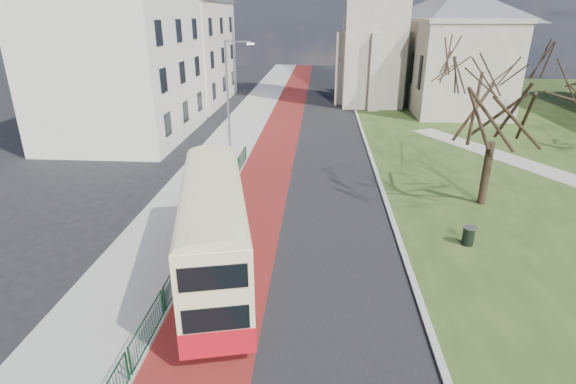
# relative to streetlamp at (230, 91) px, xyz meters

# --- Properties ---
(ground) EXTENTS (160.00, 160.00, 0.00)m
(ground) POSITION_rel_streetlamp_xyz_m (4.35, -18.00, -4.59)
(ground) COLOR black
(ground) RESTS_ON ground
(road_carriageway) EXTENTS (9.00, 120.00, 0.01)m
(road_carriageway) POSITION_rel_streetlamp_xyz_m (5.85, 2.00, -4.59)
(road_carriageway) COLOR black
(road_carriageway) RESTS_ON ground
(bus_lane) EXTENTS (3.40, 120.00, 0.01)m
(bus_lane) POSITION_rel_streetlamp_xyz_m (3.15, 2.00, -4.59)
(bus_lane) COLOR #591414
(bus_lane) RESTS_ON ground
(pavement_west) EXTENTS (4.00, 120.00, 0.12)m
(pavement_west) POSITION_rel_streetlamp_xyz_m (-0.65, 2.00, -4.53)
(pavement_west) COLOR gray
(pavement_west) RESTS_ON ground
(kerb_west) EXTENTS (0.25, 120.00, 0.13)m
(kerb_west) POSITION_rel_streetlamp_xyz_m (1.35, 2.00, -4.53)
(kerb_west) COLOR #999993
(kerb_west) RESTS_ON ground
(kerb_east) EXTENTS (0.25, 80.00, 0.13)m
(kerb_east) POSITION_rel_streetlamp_xyz_m (10.45, 4.00, -4.53)
(kerb_east) COLOR #999993
(kerb_east) RESTS_ON ground
(pedestrian_railing) EXTENTS (0.07, 24.00, 1.12)m
(pedestrian_railing) POSITION_rel_streetlamp_xyz_m (1.40, -14.00, -4.04)
(pedestrian_railing) COLOR #0C391C
(pedestrian_railing) RESTS_ON ground
(street_block_near) EXTENTS (10.30, 14.30, 13.00)m
(street_block_near) POSITION_rel_streetlamp_xyz_m (-9.65, 4.00, 1.92)
(street_block_near) COLOR silver
(street_block_near) RESTS_ON ground
(street_block_far) EXTENTS (10.30, 16.30, 11.50)m
(street_block_far) POSITION_rel_streetlamp_xyz_m (-9.65, 20.00, 1.17)
(street_block_far) COLOR beige
(street_block_far) RESTS_ON ground
(streetlamp) EXTENTS (2.13, 0.18, 8.00)m
(streetlamp) POSITION_rel_streetlamp_xyz_m (0.00, 0.00, 0.00)
(streetlamp) COLOR gray
(streetlamp) RESTS_ON pavement_west
(bus) EXTENTS (4.38, 9.97, 4.06)m
(bus) POSITION_rel_streetlamp_xyz_m (2.74, -17.72, -2.28)
(bus) COLOR #AC0F1B
(bus) RESTS_ON ground
(winter_tree_near) EXTENTS (7.57, 7.57, 9.00)m
(winter_tree_near) POSITION_rel_streetlamp_xyz_m (15.68, -9.12, 1.68)
(winter_tree_near) COLOR black
(winter_tree_near) RESTS_ON grass_green
(litter_bin) EXTENTS (0.61, 0.61, 0.89)m
(litter_bin) POSITION_rel_streetlamp_xyz_m (13.48, -14.09, -4.10)
(litter_bin) COLOR black
(litter_bin) RESTS_ON grass_green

